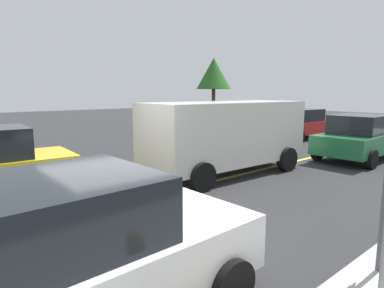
# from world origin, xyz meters

# --- Properties ---
(ground_plane) EXTENTS (80.00, 80.00, 0.00)m
(ground_plane) POSITION_xyz_m (0.00, 0.00, 0.00)
(ground_plane) COLOR #2D2D30
(lane_marking_centre) EXTENTS (28.00, 0.16, 0.01)m
(lane_marking_centre) POSITION_xyz_m (3.00, 0.00, 0.01)
(lane_marking_centre) COLOR #E0D14C
(white_van) EXTENTS (5.27, 2.41, 2.20)m
(white_van) POSITION_xyz_m (4.03, 0.44, 1.27)
(white_van) COLOR silver
(white_van) RESTS_ON ground_plane
(car_green_mid_road) EXTENTS (4.46, 2.15, 1.67)m
(car_green_mid_road) POSITION_xyz_m (9.51, -1.30, 0.83)
(car_green_mid_road) COLOR #236B3D
(car_green_mid_road) RESTS_ON ground_plane
(car_red_behind_van) EXTENTS (4.67, 2.31, 1.60)m
(car_red_behind_van) POSITION_xyz_m (12.85, 3.24, 0.81)
(car_red_behind_van) COLOR red
(car_red_behind_van) RESTS_ON ground_plane
(car_white_near_curb) EXTENTS (4.07, 2.14, 1.67)m
(car_white_near_curb) POSITION_xyz_m (-2.08, -3.24, 0.83)
(car_white_near_curb) COLOR white
(car_white_near_curb) RESTS_ON ground_plane
(tree_left_verge) EXTENTS (1.99, 1.99, 4.45)m
(tree_left_verge) POSITION_xyz_m (10.21, 7.38, 3.52)
(tree_left_verge) COLOR #513823
(tree_left_verge) RESTS_ON ground_plane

